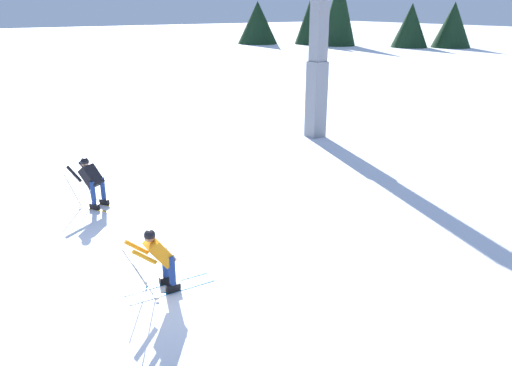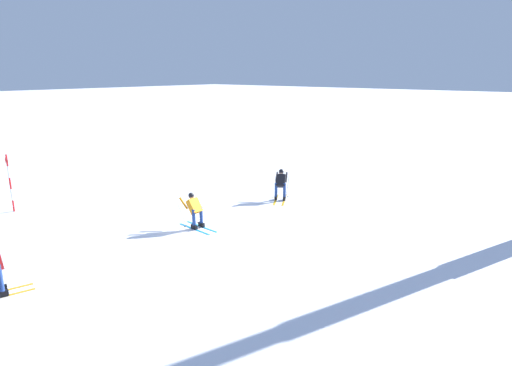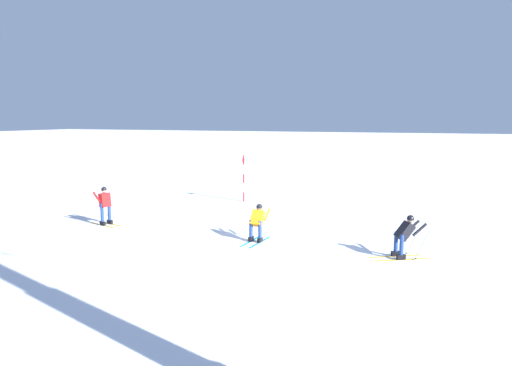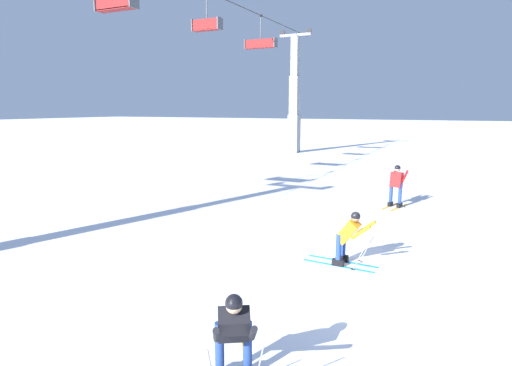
# 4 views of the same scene
# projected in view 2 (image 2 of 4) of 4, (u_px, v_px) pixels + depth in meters

# --- Properties ---
(ground_plane) EXTENTS (260.00, 260.00, 0.00)m
(ground_plane) POSITION_uv_depth(u_px,v_px,m) (213.00, 222.00, 17.33)
(ground_plane) COLOR white
(skier_carving_main) EXTENTS (0.73, 1.80, 1.48)m
(skier_carving_main) POSITION_uv_depth(u_px,v_px,m) (194.00, 208.00, 16.65)
(skier_carving_main) COLOR #198CCC
(skier_carving_main) RESTS_ON ground_plane
(trail_marker_pole) EXTENTS (0.07, 0.28, 2.49)m
(trail_marker_pole) POSITION_uv_depth(u_px,v_px,m) (10.00, 181.00, 18.37)
(trail_marker_pole) COLOR red
(trail_marker_pole) RESTS_ON ground_plane
(skier_distant_downhill) EXTENTS (1.80, 1.40, 1.54)m
(skier_distant_downhill) POSITION_uv_depth(u_px,v_px,m) (281.00, 182.00, 20.33)
(skier_distant_downhill) COLOR yellow
(skier_distant_downhill) RESTS_ON ground_plane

